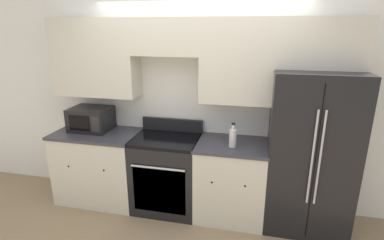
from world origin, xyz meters
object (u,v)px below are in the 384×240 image
object	(u,v)px
oven_range	(167,173)
refrigerator	(309,152)
microwave	(91,119)
bottle	(233,137)

from	to	relation	value
oven_range	refrigerator	distance (m)	1.69
refrigerator	oven_range	bearing A→B (deg)	-178.44
oven_range	microwave	distance (m)	1.20
refrigerator	bottle	size ratio (longest dim) A/B	6.49
oven_range	refrigerator	world-z (taller)	refrigerator
refrigerator	bottle	xyz separation A→B (m)	(-0.84, -0.13, 0.15)
oven_range	refrigerator	bearing A→B (deg)	1.56
refrigerator	microwave	xyz separation A→B (m)	(-2.66, 0.04, 0.19)
microwave	bottle	xyz separation A→B (m)	(1.83, -0.17, -0.04)
oven_range	bottle	distance (m)	0.99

